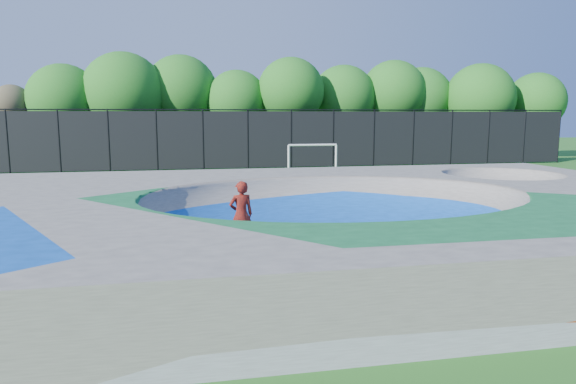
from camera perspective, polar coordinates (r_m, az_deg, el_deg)
name	(u,v)px	position (r m, az deg, el deg)	size (l,w,h in m)	color
ground	(336,245)	(14.79, 5.36, -5.84)	(120.00, 120.00, 0.00)	#205E1A
skate_deck	(336,219)	(14.62, 5.40, -2.99)	(22.00, 14.00, 1.50)	gray
skater	(241,215)	(14.26, -5.22, -2.52)	(0.68, 0.45, 1.87)	red
skateboard	(242,247)	(14.46, -5.17, -6.07)	(0.78, 0.22, 0.05)	black
soccer_goal	(313,154)	(30.26, 2.75, 4.21)	(3.00, 0.12, 1.98)	white
fence	(248,138)	(35.00, -4.48, 5.98)	(48.09, 0.09, 4.04)	black
treeline	(264,97)	(40.10, -2.67, 10.53)	(53.01, 7.64, 8.18)	#442E22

